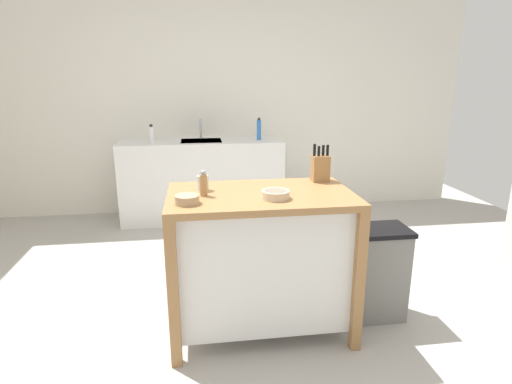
% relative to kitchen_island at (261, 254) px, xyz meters
% --- Properties ---
extents(ground_plane, '(6.82, 6.82, 0.00)m').
position_rel_kitchen_island_xyz_m(ground_plane, '(-0.08, 0.05, -0.51)').
color(ground_plane, '#ADA8A0').
rests_on(ground_plane, ground).
extents(wall_back, '(5.82, 0.10, 2.60)m').
position_rel_kitchen_island_xyz_m(wall_back, '(-0.08, 2.60, 0.79)').
color(wall_back, silver).
rests_on(wall_back, ground).
extents(kitchen_island, '(1.10, 0.67, 0.90)m').
position_rel_kitchen_island_xyz_m(kitchen_island, '(0.00, 0.00, 0.00)').
color(kitchen_island, '#9E7042').
rests_on(kitchen_island, ground).
extents(knife_block, '(0.11, 0.09, 0.25)m').
position_rel_kitchen_island_xyz_m(knife_block, '(0.43, 0.23, 0.49)').
color(knife_block, '#9E7042').
rests_on(knife_block, kitchen_island).
extents(bowl_ceramic_wide, '(0.16, 0.16, 0.05)m').
position_rel_kitchen_island_xyz_m(bowl_ceramic_wide, '(0.06, -0.13, 0.42)').
color(bowl_ceramic_wide, beige).
rests_on(bowl_ceramic_wide, kitchen_island).
extents(bowl_stoneware_deep, '(0.13, 0.13, 0.05)m').
position_rel_kitchen_island_xyz_m(bowl_stoneware_deep, '(-0.43, -0.16, 0.42)').
color(bowl_stoneware_deep, tan).
rests_on(bowl_stoneware_deep, kitchen_island).
extents(drinking_cup, '(0.07, 0.07, 0.09)m').
position_rel_kitchen_island_xyz_m(drinking_cup, '(-0.34, 0.11, 0.44)').
color(drinking_cup, silver).
rests_on(drinking_cup, kitchen_island).
extents(pepper_grinder, '(0.04, 0.04, 0.15)m').
position_rel_kitchen_island_xyz_m(pepper_grinder, '(-0.34, -0.02, 0.47)').
color(pepper_grinder, '#AD7F4C').
rests_on(pepper_grinder, kitchen_island).
extents(trash_bin, '(0.36, 0.28, 0.63)m').
position_rel_kitchen_island_xyz_m(trash_bin, '(0.79, 0.03, -0.19)').
color(trash_bin, slate).
rests_on(trash_bin, ground).
extents(sink_counter, '(1.77, 0.60, 0.89)m').
position_rel_kitchen_island_xyz_m(sink_counter, '(-0.32, 2.25, -0.06)').
color(sink_counter, silver).
rests_on(sink_counter, ground).
extents(sink_faucet, '(0.02, 0.02, 0.22)m').
position_rel_kitchen_island_xyz_m(sink_faucet, '(-0.32, 2.39, 0.50)').
color(sink_faucet, '#B7BCC1').
rests_on(sink_faucet, sink_counter).
extents(bottle_dish_soap, '(0.05, 0.05, 0.24)m').
position_rel_kitchen_island_xyz_m(bottle_dish_soap, '(0.32, 2.20, 0.50)').
color(bottle_dish_soap, blue).
rests_on(bottle_dish_soap, sink_counter).
extents(bottle_hand_soap, '(0.05, 0.05, 0.19)m').
position_rel_kitchen_island_xyz_m(bottle_hand_soap, '(-0.84, 2.16, 0.48)').
color(bottle_hand_soap, white).
rests_on(bottle_hand_soap, sink_counter).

